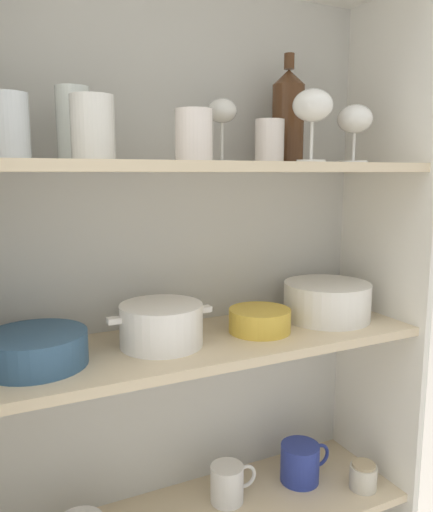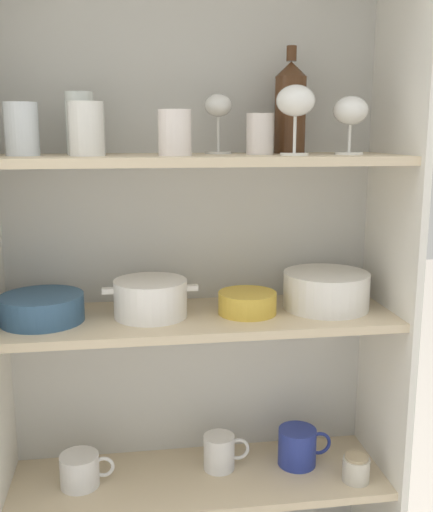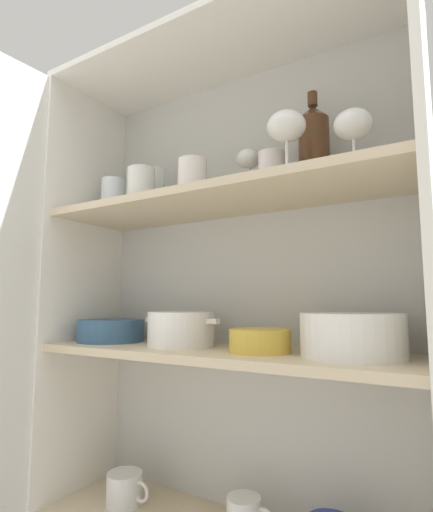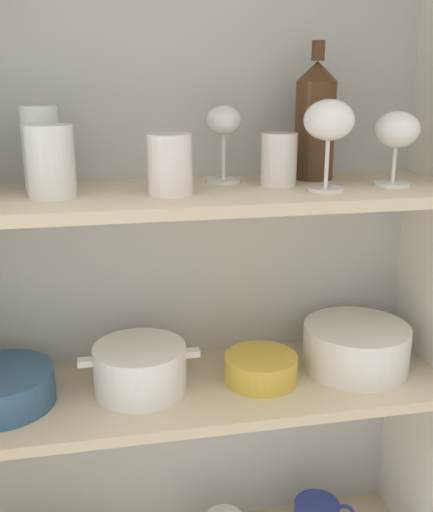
{
  "view_description": "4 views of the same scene",
  "coord_description": "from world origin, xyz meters",
  "px_view_note": "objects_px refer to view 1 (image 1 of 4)",
  "views": [
    {
      "loc": [
        -0.44,
        -0.8,
        1.12
      ],
      "look_at": [
        0.02,
        0.15,
        0.95
      ],
      "focal_mm": 35.0,
      "sensor_mm": 36.0,
      "label": 1
    },
    {
      "loc": [
        -0.16,
        -1.21,
        1.2
      ],
      "look_at": [
        0.05,
        0.16,
        0.91
      ],
      "focal_mm": 42.0,
      "sensor_mm": 36.0,
      "label": 2
    },
    {
      "loc": [
        0.51,
        -0.7,
        0.88
      ],
      "look_at": [
        -0.01,
        0.16,
        1.0
      ],
      "focal_mm": 28.0,
      "sensor_mm": 36.0,
      "label": 3
    },
    {
      "loc": [
        -0.17,
        -0.86,
        1.33
      ],
      "look_at": [
        0.04,
        0.19,
        1.01
      ],
      "focal_mm": 42.0,
      "sensor_mm": 36.0,
      "label": 4
    }
  ],
  "objects_px": {
    "plate_stack_white": "(327,301)",
    "casserole_dish": "(161,325)",
    "serving_bowl_small": "(260,319)",
    "storage_jar": "(363,476)",
    "mixing_bowl_large": "(35,348)",
    "coffee_mug_primary": "(301,463)",
    "wine_bottle": "(288,116)"
  },
  "relations": [
    {
      "from": "plate_stack_white",
      "to": "casserole_dish",
      "type": "relative_size",
      "value": 0.94
    },
    {
      "from": "serving_bowl_small",
      "to": "storage_jar",
      "type": "distance_m",
      "value": 0.5
    },
    {
      "from": "mixing_bowl_large",
      "to": "storage_jar",
      "type": "height_order",
      "value": "mixing_bowl_large"
    },
    {
      "from": "serving_bowl_small",
      "to": "casserole_dish",
      "type": "distance_m",
      "value": 0.23
    },
    {
      "from": "coffee_mug_primary",
      "to": "storage_jar",
      "type": "height_order",
      "value": "coffee_mug_primary"
    },
    {
      "from": "casserole_dish",
      "to": "storage_jar",
      "type": "bearing_deg",
      "value": -9.18
    },
    {
      "from": "wine_bottle",
      "to": "mixing_bowl_large",
      "type": "distance_m",
      "value": 0.75
    },
    {
      "from": "mixing_bowl_large",
      "to": "serving_bowl_small",
      "type": "relative_size",
      "value": 1.36
    },
    {
      "from": "casserole_dish",
      "to": "storage_jar",
      "type": "relative_size",
      "value": 3.32
    },
    {
      "from": "coffee_mug_primary",
      "to": "mixing_bowl_large",
      "type": "bearing_deg",
      "value": -178.25
    },
    {
      "from": "mixing_bowl_large",
      "to": "casserole_dish",
      "type": "distance_m",
      "value": 0.25
    },
    {
      "from": "storage_jar",
      "to": "plate_stack_white",
      "type": "bearing_deg",
      "value": 127.83
    },
    {
      "from": "plate_stack_white",
      "to": "serving_bowl_small",
      "type": "relative_size",
      "value": 1.5
    },
    {
      "from": "mixing_bowl_large",
      "to": "casserole_dish",
      "type": "relative_size",
      "value": 0.85
    },
    {
      "from": "serving_bowl_small",
      "to": "casserole_dish",
      "type": "bearing_deg",
      "value": 177.25
    },
    {
      "from": "casserole_dish",
      "to": "coffee_mug_primary",
      "type": "distance_m",
      "value": 0.56
    },
    {
      "from": "wine_bottle",
      "to": "coffee_mug_primary",
      "type": "height_order",
      "value": "wine_bottle"
    },
    {
      "from": "plate_stack_white",
      "to": "storage_jar",
      "type": "relative_size",
      "value": 3.12
    },
    {
      "from": "casserole_dish",
      "to": "coffee_mug_primary",
      "type": "xyz_separation_m",
      "value": [
        0.37,
        0.02,
        -0.42
      ]
    },
    {
      "from": "plate_stack_white",
      "to": "storage_jar",
      "type": "height_order",
      "value": "plate_stack_white"
    },
    {
      "from": "mixing_bowl_large",
      "to": "serving_bowl_small",
      "type": "bearing_deg",
      "value": -0.89
    },
    {
      "from": "wine_bottle",
      "to": "casserole_dish",
      "type": "relative_size",
      "value": 1.11
    },
    {
      "from": "wine_bottle",
      "to": "coffee_mug_primary",
      "type": "relative_size",
      "value": 1.77
    },
    {
      "from": "serving_bowl_small",
      "to": "coffee_mug_primary",
      "type": "xyz_separation_m",
      "value": [
        0.14,
        0.03,
        -0.41
      ]
    },
    {
      "from": "mixing_bowl_large",
      "to": "serving_bowl_small",
      "type": "xyz_separation_m",
      "value": [
        0.48,
        -0.01,
        -0.01
      ]
    },
    {
      "from": "casserole_dish",
      "to": "coffee_mug_primary",
      "type": "relative_size",
      "value": 1.59
    },
    {
      "from": "mixing_bowl_large",
      "to": "coffee_mug_primary",
      "type": "distance_m",
      "value": 0.75
    },
    {
      "from": "coffee_mug_primary",
      "to": "wine_bottle",
      "type": "bearing_deg",
      "value": 121.01
    },
    {
      "from": "wine_bottle",
      "to": "coffee_mug_primary",
      "type": "distance_m",
      "value": 0.86
    },
    {
      "from": "casserole_dish",
      "to": "coffee_mug_primary",
      "type": "height_order",
      "value": "casserole_dish"
    },
    {
      "from": "plate_stack_white",
      "to": "mixing_bowl_large",
      "type": "xyz_separation_m",
      "value": [
        -0.68,
        -0.01,
        -0.01
      ]
    },
    {
      "from": "wine_bottle",
      "to": "storage_jar",
      "type": "height_order",
      "value": "wine_bottle"
    }
  ]
}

